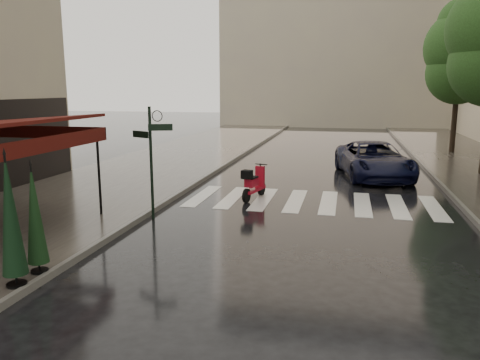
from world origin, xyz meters
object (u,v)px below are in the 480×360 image
at_px(parasol_back, 35,214).
at_px(parasol_front, 10,215).
at_px(scooter, 254,184).
at_px(parked_car, 374,160).

bearing_deg(parasol_back, parasol_front, -90.00).
bearing_deg(parasol_front, scooter, 71.04).
distance_m(parked_car, parasol_front, 14.47).
bearing_deg(parked_car, parasol_front, -129.18).
xyz_separation_m(parked_car, parasol_front, (-6.75, -12.78, 0.70)).
bearing_deg(scooter, parked_car, 63.81).
xyz_separation_m(parasol_front, parasol_back, (0.00, 0.64, -0.16)).
bearing_deg(parasol_back, scooter, 69.51).
distance_m(scooter, parasol_front, 8.44).
distance_m(scooter, parasol_back, 7.82).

